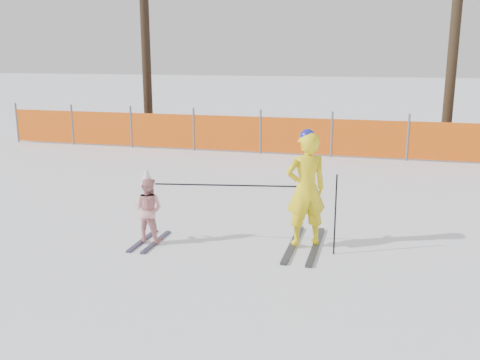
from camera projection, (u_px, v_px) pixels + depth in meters
name	position (u px, v px, depth m)	size (l,w,h in m)	color
ground	(231.00, 257.00, 7.51)	(120.00, 120.00, 0.00)	white
adult	(306.00, 190.00, 7.73)	(0.73, 1.61, 1.75)	black
child	(148.00, 209.00, 7.98)	(0.50, 0.99, 1.16)	black
ski_poles	(264.00, 196.00, 7.69)	(2.64, 0.40, 1.17)	black
safety_fence	(243.00, 133.00, 15.26)	(15.09, 0.06, 1.25)	#595960
tree_trunks	(340.00, 37.00, 15.53)	(11.07, 0.83, 7.33)	#2F2214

